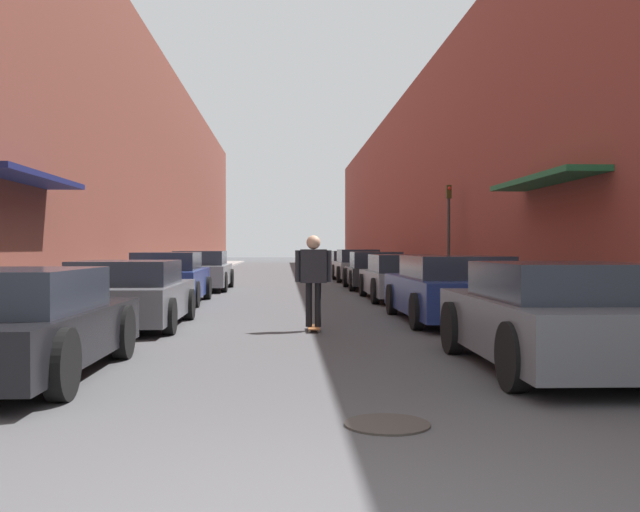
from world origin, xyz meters
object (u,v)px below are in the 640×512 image
parked_car_right_3 (375,271)px  parked_car_right_5 (349,264)px  parked_car_right_2 (402,278)px  parked_car_left_1 (129,295)px  parked_car_left_2 (169,279)px  parked_car_left_3 (201,271)px  parked_car_right_4 (357,266)px  traffic_light (449,224)px  parked_car_right_0 (558,317)px  manhole_cover (387,424)px  skateboarder (313,272)px  parked_car_right_1 (452,289)px  parked_car_left_0 (17,324)px

parked_car_right_3 → parked_car_right_5: size_ratio=1.03×
parked_car_right_2 → parked_car_left_1: bearing=-133.5°
parked_car_left_1 → parked_car_left_2: (-0.16, 5.48, 0.05)m
parked_car_left_3 → parked_car_right_4: 8.30m
parked_car_left_3 → traffic_light: (8.33, -0.72, 1.59)m
parked_car_left_3 → parked_car_right_5: 12.73m
parked_car_right_0 → parked_car_right_5: size_ratio=1.06×
parked_car_right_5 → parked_car_left_3: bearing=-118.4°
parked_car_right_2 → manhole_cover: parked_car_right_2 is taller
parked_car_left_2 → parked_car_right_2: bearing=8.4°
parked_car_right_3 → skateboarder: skateboarder is taller
parked_car_left_1 → parked_car_left_3: bearing=90.0°
parked_car_right_2 → skateboarder: size_ratio=2.78×
parked_car_left_2 → parked_car_right_5: size_ratio=1.11×
parked_car_right_2 → parked_car_right_5: 16.13m
parked_car_right_3 → manhole_cover: size_ratio=5.78×
parked_car_left_2 → parked_car_right_1: parked_car_left_2 is taller
parked_car_left_2 → traffic_light: bearing=31.2°
parked_car_right_5 → skateboarder: (-2.74, -23.25, 0.41)m
parked_car_right_2 → traffic_light: 5.06m
parked_car_right_4 → parked_car_left_1: bearing=-109.0°
skateboarder → parked_car_right_3: bearing=77.8°
parked_car_left_1 → parked_car_right_1: bearing=6.5°
parked_car_right_5 → skateboarder: size_ratio=2.37×
parked_car_left_0 → parked_car_right_3: size_ratio=1.02×
parked_car_right_4 → manhole_cover: 24.56m
parked_car_left_1 → traffic_light: traffic_light is taller
parked_car_right_2 → parked_car_right_1: bearing=-89.8°
parked_car_right_4 → skateboarder: bearing=-98.3°
traffic_light → parked_car_right_5: bearing=100.8°
skateboarder → traffic_light: size_ratio=0.48×
parked_car_left_0 → parked_car_left_1: size_ratio=1.05×
parked_car_left_3 → parked_car_right_0: size_ratio=1.10×
parked_car_right_5 → manhole_cover: 29.92m
parked_car_right_3 → skateboarder: 12.50m
parked_car_right_3 → traffic_light: size_ratio=1.18×
parked_car_left_2 → parked_car_right_3: parked_car_left_2 is taller
parked_car_right_2 → manhole_cover: size_ratio=6.56×
parked_car_right_3 → skateboarder: bearing=-102.2°
parked_car_left_3 → parked_car_right_0: parked_car_left_3 is taller
parked_car_left_0 → traffic_light: 17.86m
manhole_cover → parked_car_left_0: bearing=149.1°
parked_car_right_0 → parked_car_left_2: bearing=121.1°
parked_car_right_1 → parked_car_right_2: 5.70m
parked_car_right_4 → parked_car_left_3: bearing=-135.5°
parked_car_left_0 → parked_car_right_5: parked_car_right_5 is taller
parked_car_left_0 → traffic_light: (8.46, 15.64, 1.64)m
parked_car_right_1 → manhole_cover: parked_car_right_1 is taller
parked_car_right_0 → manhole_cover: size_ratio=5.97×
parked_car_left_2 → skateboarder: skateboarder is taller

